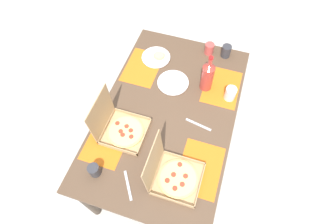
% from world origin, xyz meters
% --- Properties ---
extents(ground_plane, '(6.00, 6.00, 0.00)m').
position_xyz_m(ground_plane, '(0.00, 0.00, 0.00)').
color(ground_plane, beige).
extents(dining_table, '(1.49, 0.94, 0.74)m').
position_xyz_m(dining_table, '(0.00, 0.00, 0.63)').
color(dining_table, '#3F3328').
rests_on(dining_table, ground_plane).
extents(placemat_near_left, '(0.36, 0.26, 0.00)m').
position_xyz_m(placemat_near_left, '(-0.34, -0.32, 0.74)').
color(placemat_near_left, orange).
rests_on(placemat_near_left, dining_table).
extents(placemat_near_right, '(0.36, 0.26, 0.00)m').
position_xyz_m(placemat_near_right, '(0.34, -0.32, 0.74)').
color(placemat_near_right, orange).
rests_on(placemat_near_right, dining_table).
extents(placemat_far_left, '(0.36, 0.26, 0.00)m').
position_xyz_m(placemat_far_left, '(-0.34, 0.32, 0.74)').
color(placemat_far_left, orange).
rests_on(placemat_far_left, dining_table).
extents(placemat_far_right, '(0.36, 0.26, 0.00)m').
position_xyz_m(placemat_far_right, '(0.34, 0.32, 0.74)').
color(placemat_far_right, orange).
rests_on(placemat_far_right, dining_table).
extents(pizza_box_corner_right, '(0.28, 0.29, 0.32)m').
position_xyz_m(pizza_box_corner_right, '(-0.24, 0.26, 0.79)').
color(pizza_box_corner_right, tan).
rests_on(pizza_box_corner_right, dining_table).
extents(pizza_box_corner_left, '(0.28, 0.31, 0.32)m').
position_xyz_m(pizza_box_corner_left, '(-0.45, -0.17, 0.79)').
color(pizza_box_corner_left, tan).
rests_on(pizza_box_corner_left, dining_table).
extents(plate_far_left, '(0.23, 0.23, 0.03)m').
position_xyz_m(plate_far_left, '(0.46, 0.25, 0.75)').
color(plate_far_left, white).
rests_on(plate_far_left, dining_table).
extents(plate_far_right, '(0.24, 0.24, 0.02)m').
position_xyz_m(plate_far_right, '(0.26, 0.04, 0.75)').
color(plate_far_right, white).
rests_on(plate_far_right, dining_table).
extents(soda_bottle, '(0.09, 0.09, 0.32)m').
position_xyz_m(soda_bottle, '(0.30, -0.20, 0.87)').
color(soda_bottle, '#B2382D').
rests_on(soda_bottle, dining_table).
extents(cup_clear_right, '(0.08, 0.08, 0.11)m').
position_xyz_m(cup_clear_right, '(0.26, -0.39, 0.79)').
color(cup_clear_right, silver).
rests_on(cup_clear_right, dining_table).
extents(cup_red, '(0.07, 0.07, 0.09)m').
position_xyz_m(cup_red, '(-0.56, 0.30, 0.78)').
color(cup_red, '#333338').
rests_on(cup_red, dining_table).
extents(cup_spare, '(0.07, 0.07, 0.09)m').
position_xyz_m(cup_spare, '(0.65, -0.15, 0.78)').
color(cup_spare, '#BF4742').
rests_on(cup_spare, dining_table).
extents(cup_clear_left, '(0.07, 0.07, 0.10)m').
position_xyz_m(cup_clear_left, '(0.66, -0.28, 0.79)').
color(cup_clear_left, '#333338').
rests_on(cup_clear_left, dining_table).
extents(fork_by_far_left, '(0.05, 0.19, 0.00)m').
position_xyz_m(fork_by_far_left, '(-0.04, -0.23, 0.74)').
color(fork_by_far_left, '#B7B7BC').
rests_on(fork_by_far_left, dining_table).
extents(fork_by_far_right, '(0.17, 0.12, 0.00)m').
position_xyz_m(fork_by_far_right, '(-0.57, 0.07, 0.74)').
color(fork_by_far_right, '#B7B7BC').
rests_on(fork_by_far_right, dining_table).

